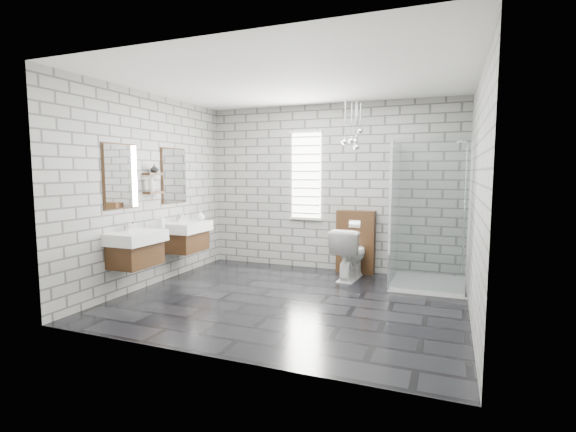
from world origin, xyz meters
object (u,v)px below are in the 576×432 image
Objects in this scene: shower_enclosure at (421,252)px; toilet at (350,253)px; cistern_panel at (356,242)px; vanity_right at (185,228)px; vanity_left at (134,239)px.

shower_enclosure reaches higher than toilet.
toilet is at bearing -90.00° from cistern_panel.
shower_enclosure is 1.04m from toilet.
toilet is at bearing 18.42° from vanity_right.
vanity_left is 2.03× the size of toilet.
shower_enclosure reaches higher than vanity_left.
vanity_left is at bearing 43.10° from toilet.
vanity_right is 3.49m from shower_enclosure.
shower_enclosure is at bearing -26.60° from cistern_panel.
cistern_panel is (2.38, 2.31, -0.26)m from vanity_left.
toilet is (0.00, -0.41, -0.11)m from cistern_panel.
vanity_right is (0.00, 1.11, 0.00)m from vanity_left.
vanity_left and vanity_right have the same top height.
vanity_right is at bearing -153.15° from cistern_panel.
vanity_left reaches higher than cistern_panel.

